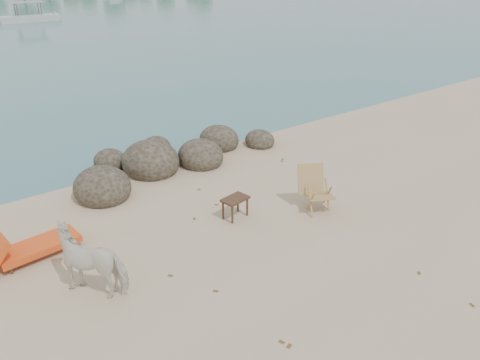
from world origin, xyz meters
The scene contains 7 objects.
boulders centered at (0.72, 5.56, 0.23)m, with size 6.56×3.15×1.18m.
cow centered at (-2.89, 1.57, 0.62)m, with size 0.66×1.46×1.23m, color silver.
side_table centered at (0.63, 2.09, 0.25)m, with size 0.61×0.40×0.49m, color #352115, non-canonical shape.
lounge_chair centered at (-3.45, 3.25, 0.30)m, with size 1.98×0.69×0.59m, color #D64719, non-canonical shape.
deck_chair centered at (2.43, 1.18, 0.53)m, with size 0.68×0.74×1.06m, color #A59252, non-canonical shape.
boat_mid centered at (6.90, 43.19, 1.42)m, with size 5.84×1.31×2.85m, color beige, non-canonical shape.
dead_leaves centered at (0.47, 0.62, 0.00)m, with size 6.78×6.96×0.00m.
Camera 1 is at (-4.94, -5.52, 5.50)m, focal length 35.00 mm.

